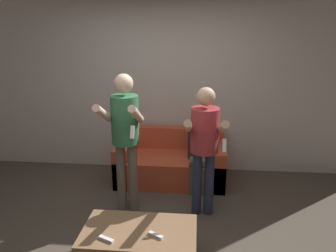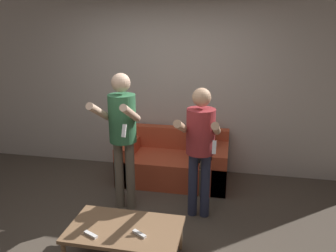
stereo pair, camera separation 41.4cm
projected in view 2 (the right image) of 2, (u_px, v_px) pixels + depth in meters
name	position (u px, v px, depth m)	size (l,w,h in m)	color
ground_plane	(135.00, 241.00, 3.45)	(14.00, 14.00, 0.00)	#4C4238
wall_back	(170.00, 83.00, 4.90)	(6.40, 0.06, 2.70)	beige
couch	(174.00, 163.00, 4.78)	(1.53, 0.81, 0.72)	#C64C2D
person_standing_left	(122.00, 128.00, 3.79)	(0.44, 0.67, 1.68)	#6B6051
person_standing_right	(200.00, 140.00, 3.64)	(0.44, 0.71, 1.54)	#282D47
person_seated	(201.00, 146.00, 4.45)	(0.30, 0.53, 1.13)	brown
coffee_table	(125.00, 231.00, 3.08)	(1.06, 0.62, 0.36)	#846042
remote_near	(91.00, 235.00, 2.95)	(0.15, 0.10, 0.02)	white
remote_far	(139.00, 234.00, 2.96)	(0.15, 0.11, 0.02)	white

